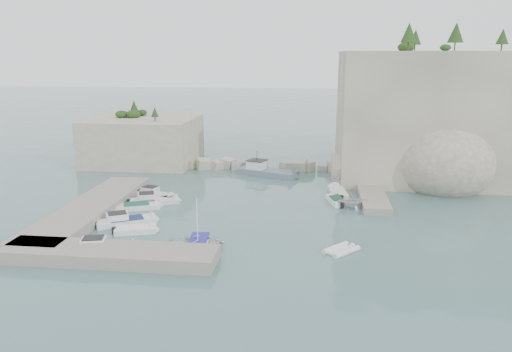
# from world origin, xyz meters

# --- Properties ---
(ground) EXTENTS (400.00, 400.00, 0.00)m
(ground) POSITION_xyz_m (0.00, 0.00, 0.00)
(ground) COLOR slate
(ground) RESTS_ON ground
(cliff_east) EXTENTS (26.00, 22.00, 17.00)m
(cliff_east) POSITION_xyz_m (23.00, 23.00, 8.50)
(cliff_east) COLOR beige
(cliff_east) RESTS_ON ground
(cliff_terrace) EXTENTS (8.00, 10.00, 2.50)m
(cliff_terrace) POSITION_xyz_m (13.00, 18.00, 1.25)
(cliff_terrace) COLOR beige
(cliff_terrace) RESTS_ON ground
(outcrop_west) EXTENTS (16.00, 14.00, 7.00)m
(outcrop_west) POSITION_xyz_m (-20.00, 25.00, 3.50)
(outcrop_west) COLOR beige
(outcrop_west) RESTS_ON ground
(quay_west) EXTENTS (5.00, 24.00, 1.10)m
(quay_west) POSITION_xyz_m (-17.00, -1.00, 0.55)
(quay_west) COLOR #9E9689
(quay_west) RESTS_ON ground
(quay_south) EXTENTS (18.00, 4.00, 1.10)m
(quay_south) POSITION_xyz_m (-10.00, -12.50, 0.55)
(quay_south) COLOR #9E9689
(quay_south) RESTS_ON ground
(ledge_east) EXTENTS (3.00, 16.00, 0.80)m
(ledge_east) POSITION_xyz_m (13.50, 10.00, 0.40)
(ledge_east) COLOR #9E9689
(ledge_east) RESTS_ON ground
(breakwater) EXTENTS (28.00, 3.00, 1.40)m
(breakwater) POSITION_xyz_m (-1.00, 22.00, 0.70)
(breakwater) COLOR beige
(breakwater) RESTS_ON ground
(motorboat_a) EXTENTS (5.97, 3.44, 1.40)m
(motorboat_a) POSITION_xyz_m (-12.01, 5.92, 0.00)
(motorboat_a) COLOR silver
(motorboat_a) RESTS_ON ground
(motorboat_b) EXTENTS (6.32, 3.93, 1.40)m
(motorboat_b) POSITION_xyz_m (-11.48, 3.70, 0.00)
(motorboat_b) COLOR silver
(motorboat_b) RESTS_ON ground
(motorboat_c) EXTENTS (5.75, 3.82, 0.70)m
(motorboat_c) POSITION_xyz_m (-12.76, 1.48, 0.00)
(motorboat_c) COLOR white
(motorboat_c) RESTS_ON ground
(motorboat_d) EXTENTS (6.58, 4.79, 1.40)m
(motorboat_d) POSITION_xyz_m (-11.95, -3.58, 0.00)
(motorboat_d) COLOR white
(motorboat_d) RESTS_ON ground
(motorboat_e) EXTENTS (4.58, 2.90, 0.70)m
(motorboat_e) POSITION_xyz_m (-10.22, -5.80, 0.00)
(motorboat_e) COLOR white
(motorboat_e) RESTS_ON ground
(motorboat_f) EXTENTS (6.54, 3.31, 1.40)m
(motorboat_f) POSITION_xyz_m (-11.26, -10.65, 0.00)
(motorboat_f) COLOR white
(motorboat_f) RESTS_ON ground
(rowboat) EXTENTS (5.16, 3.90, 1.01)m
(rowboat) POSITION_xyz_m (-3.44, -8.59, 0.00)
(rowboat) COLOR white
(rowboat) RESTS_ON ground
(inflatable_dinghy) EXTENTS (3.50, 3.59, 0.44)m
(inflatable_dinghy) POSITION_xyz_m (9.16, -8.30, 0.00)
(inflatable_dinghy) COLOR white
(inflatable_dinghy) RESTS_ON ground
(tender_east_a) EXTENTS (4.01, 3.62, 1.84)m
(tender_east_a) POSITION_xyz_m (10.97, 4.87, 0.00)
(tender_east_a) COLOR silver
(tender_east_a) RESTS_ON ground
(tender_east_b) EXTENTS (2.57, 4.57, 0.70)m
(tender_east_b) POSITION_xyz_m (9.27, 6.33, 0.00)
(tender_east_b) COLOR white
(tender_east_b) RESTS_ON ground
(tender_east_c) EXTENTS (2.57, 5.81, 0.70)m
(tender_east_c) POSITION_xyz_m (9.54, 10.03, 0.00)
(tender_east_c) COLOR silver
(tender_east_c) RESTS_ON ground
(tender_east_d) EXTENTS (4.86, 2.19, 1.82)m
(tender_east_d) POSITION_xyz_m (11.12, 13.11, 0.00)
(tender_east_d) COLOR silver
(tender_east_d) RESTS_ON ground
(work_boat) EXTENTS (9.62, 5.90, 2.20)m
(work_boat) POSITION_xyz_m (0.10, 18.58, 0.00)
(work_boat) COLOR slate
(work_boat) RESTS_ON ground
(rowboat_mast) EXTENTS (0.10, 0.10, 4.20)m
(rowboat_mast) POSITION_xyz_m (-3.44, -8.59, 2.60)
(rowboat_mast) COLOR white
(rowboat_mast) RESTS_ON rowboat
(vegetation) EXTENTS (53.48, 13.88, 13.40)m
(vegetation) POSITION_xyz_m (17.83, 24.40, 17.93)
(vegetation) COLOR #1E4219
(vegetation) RESTS_ON ground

